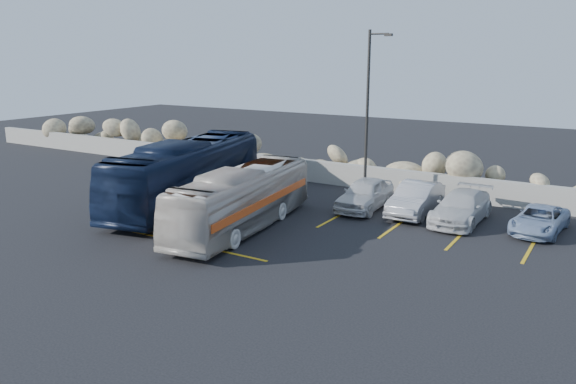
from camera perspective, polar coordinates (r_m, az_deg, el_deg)
The scene contains 11 objects.
ground at distance 20.93m, azimuth -9.33°, elevation -5.62°, with size 90.00×90.00×0.00m, color black.
seawall at distance 30.52m, azimuth 5.39°, elevation 1.81°, with size 60.00×0.40×1.20m, color gray.
riprap_pile at distance 31.45m, azimuth 6.38°, elevation 3.44°, with size 54.00×2.80×2.60m, color #8E7A5D, non-canonical shape.
parking_lines at distance 23.14m, azimuth 8.68°, elevation -3.69°, with size 18.16×9.36×0.01m.
lamppost at distance 26.65m, azimuth 8.16°, elevation 8.05°, with size 1.14×0.18×8.00m.
vintage_bus at distance 22.68m, azimuth -4.69°, elevation -0.70°, with size 2.08×8.88×2.47m, color beige.
tour_coach at distance 26.66m, azimuth -10.18°, elevation 1.93°, with size 2.55×10.90×3.04m, color #0F1A33.
car_a at distance 25.87m, azimuth 7.83°, elevation -0.19°, with size 1.67×4.14×1.41m, color silver.
car_b at distance 25.44m, azimuth 12.87°, elevation -0.67°, with size 1.48×4.24×1.40m, color #ABAAAF.
car_c at distance 24.73m, azimuth 17.20°, elevation -1.48°, with size 1.80×4.43×1.29m, color silver.
car_d at distance 24.43m, azimuth 24.19°, elevation -2.59°, with size 1.70×3.70×1.03m, color #8298B9.
Camera 1 is at (13.02, -14.88, 6.87)m, focal length 35.00 mm.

